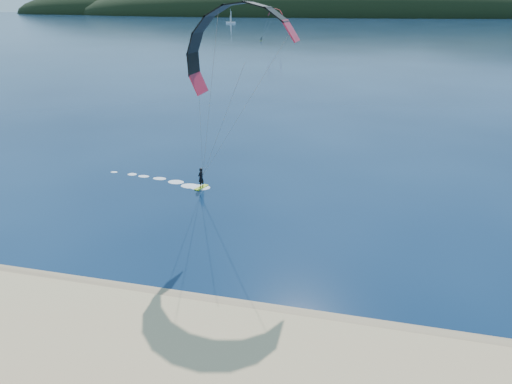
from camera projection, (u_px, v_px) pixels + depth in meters
ground at (164, 368)px, 20.75m from camera, size 1800.00×1800.00×0.00m
wet_sand at (198, 308)px, 24.76m from camera, size 220.00×2.50×0.10m
headland at (364, 15)px, 688.85m from camera, size 1200.00×310.00×140.00m
kitesurfer_near at (241, 68)px, 30.90m from camera, size 20.68×8.37×15.70m
kitesurfer_far at (275, 17)px, 197.18m from camera, size 11.60×6.84×13.71m
sailboat at (231, 22)px, 398.34m from camera, size 8.63×5.86×12.08m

